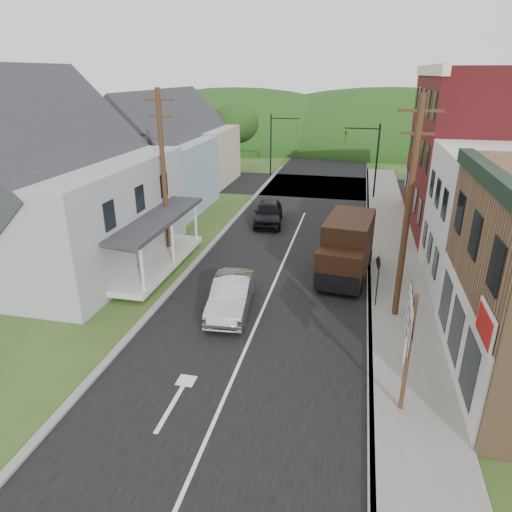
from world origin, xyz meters
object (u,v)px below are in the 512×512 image
Objects in this scene: dark_sedan at (268,213)px; delivery_van at (347,248)px; warning_sign at (378,274)px; route_sign_cluster at (409,337)px; silver_sedan at (232,295)px.

delivery_van is at bearing -61.69° from dark_sedan.
delivery_van is (5.49, -7.59, 0.72)m from dark_sedan.
warning_sign reaches higher than dark_sedan.
dark_sedan is at bearing 105.36° from warning_sign.
route_sign_cluster is (7.53, -17.52, 1.86)m from dark_sedan.
route_sign_cluster is 6.77m from warning_sign.
silver_sedan is at bearing 177.81° from warning_sign.
dark_sedan is 12.90m from warning_sign.
route_sign_cluster is at bearing -42.42° from silver_sedan.
delivery_van reaches higher than warning_sign.
dark_sedan is (-0.86, 12.47, 0.03)m from silver_sedan.
dark_sedan is at bearing 132.75° from delivery_van.
route_sign_cluster reaches higher than delivery_van.
silver_sedan is 6.35m from warning_sign.
silver_sedan is at bearing -126.65° from delivery_van.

